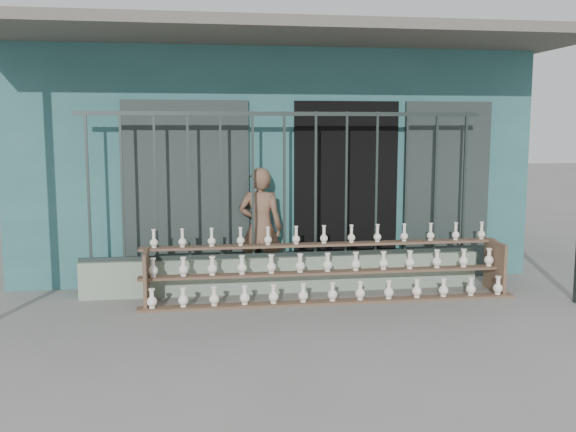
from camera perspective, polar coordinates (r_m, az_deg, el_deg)
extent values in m
plane|color=slate|center=(6.93, 1.24, -9.33)|extent=(60.00, 60.00, 0.00)
cube|color=#2D5F5F|center=(10.90, -2.59, 5.42)|extent=(7.00, 5.00, 3.20)
cube|color=black|center=(8.63, 5.11, 2.15)|extent=(1.40, 0.12, 2.40)
cube|color=#1F2A27|center=(8.35, -8.98, 1.90)|extent=(1.60, 0.08, 2.40)
cube|color=#1F2A27|center=(9.03, 13.85, 2.20)|extent=(1.20, 0.08, 2.40)
cube|color=#59544C|center=(7.89, -0.22, 15.86)|extent=(7.40, 2.00, 0.12)
cube|color=gray|center=(8.11, -0.32, -5.15)|extent=(5.00, 0.20, 0.45)
cube|color=#283330|center=(7.95, -17.34, 2.45)|extent=(0.03, 0.03, 1.80)
cube|color=#283330|center=(7.90, -14.53, 2.52)|extent=(0.03, 0.03, 1.80)
cube|color=#283330|center=(7.87, -11.69, 2.59)|extent=(0.03, 0.03, 1.80)
cube|color=#283330|center=(7.86, -8.84, 2.65)|extent=(0.03, 0.03, 1.80)
cube|color=#283330|center=(7.87, -5.98, 2.70)|extent=(0.03, 0.03, 1.80)
cube|color=#283330|center=(7.89, -3.14, 2.75)|extent=(0.03, 0.03, 1.80)
cube|color=#283330|center=(7.94, -0.32, 2.79)|extent=(0.03, 0.03, 1.80)
cube|color=#283330|center=(8.01, 2.46, 2.82)|extent=(0.03, 0.03, 1.80)
cube|color=#283330|center=(8.09, 5.19, 2.85)|extent=(0.03, 0.03, 1.80)
cube|color=#283330|center=(8.19, 7.85, 2.87)|extent=(0.03, 0.03, 1.80)
cube|color=#283330|center=(8.31, 10.45, 2.88)|extent=(0.03, 0.03, 1.80)
cube|color=#283330|center=(8.44, 12.97, 2.89)|extent=(0.03, 0.03, 1.80)
cube|color=#283330|center=(8.60, 15.40, 2.89)|extent=(0.03, 0.03, 1.80)
cube|color=#283330|center=(7.91, -0.33, 9.08)|extent=(5.00, 0.04, 0.05)
cube|color=#283330|center=(8.06, -0.32, -3.42)|extent=(5.00, 0.04, 0.05)
cube|color=brown|center=(7.63, 3.93, -7.63)|extent=(4.50, 0.18, 0.03)
cube|color=brown|center=(7.79, 3.56, -5.03)|extent=(4.50, 0.18, 0.03)
cube|color=brown|center=(7.97, 3.20, -2.53)|extent=(4.50, 0.18, 0.03)
cube|color=brown|center=(7.64, -12.48, -5.41)|extent=(0.04, 0.55, 0.64)
cube|color=brown|center=(8.50, 17.92, -4.29)|extent=(0.04, 0.55, 0.64)
imported|color=brown|center=(8.23, -2.46, -1.06)|extent=(0.65, 0.52, 1.56)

